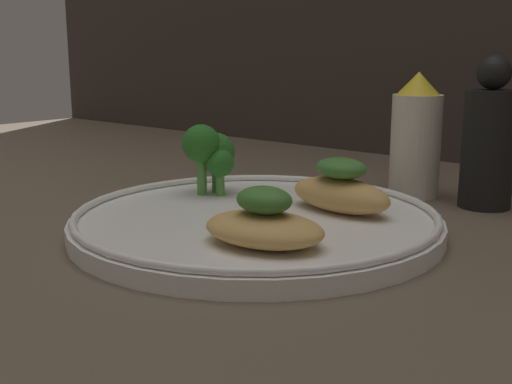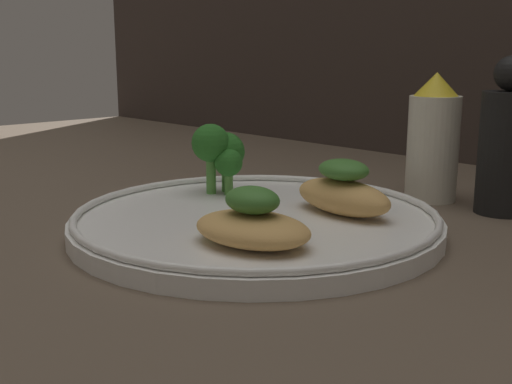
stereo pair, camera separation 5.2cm
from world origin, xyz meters
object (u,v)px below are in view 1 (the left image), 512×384
plate (256,221)px  broccoli_bunch (210,152)px  sauce_bottle (416,138)px  pepper_grinder (489,141)px

plate → broccoli_bunch: bearing=157.8°
plate → sauce_bottle: bearing=80.6°
broccoli_bunch → pepper_grinder: 26.13cm
sauce_bottle → pepper_grinder: (7.44, -0.00, 0.29)cm
broccoli_bunch → sauce_bottle: bearing=55.0°
plate → sauce_bottle: (3.47, 20.83, 5.05)cm
plate → pepper_grinder: bearing=62.4°
pepper_grinder → plate: bearing=-117.6°
sauce_bottle → broccoli_bunch: bearing=-125.0°
sauce_bottle → pepper_grinder: size_ratio=0.88×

